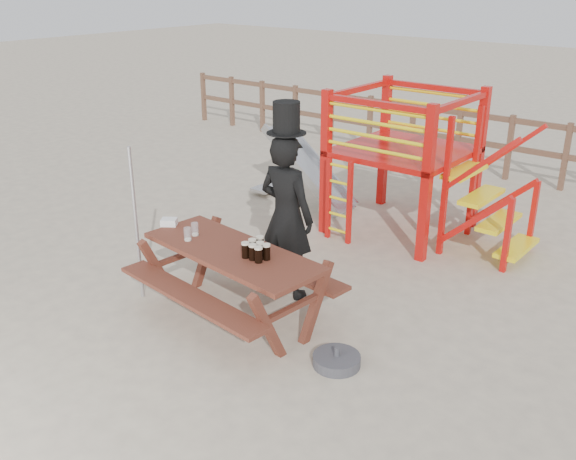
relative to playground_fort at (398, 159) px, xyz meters
name	(u,v)px	position (x,y,z in m)	size (l,w,h in m)	color
ground	(220,317)	(-0.12, -3.58, -1.07)	(60.00, 60.00, 0.00)	#C3B497
back_fence	(484,136)	(-0.12, 3.42, -0.34)	(15.09, 0.09, 1.20)	brown
playground_fort	(398,159)	(0.00, 0.00, 0.00)	(4.71, 1.84, 2.10)	red
picnic_table	(233,275)	(0.00, -3.47, -0.55)	(2.27, 1.67, 0.83)	brown
man_with_hat	(287,212)	(0.07, -2.64, -0.04)	(0.73, 0.49, 2.31)	black
metal_pole	(136,225)	(-1.19, -3.81, -0.15)	(0.04, 0.04, 1.84)	#B2B2B7
parasol_base	(337,360)	(1.43, -3.53, -1.02)	(0.47, 0.47, 0.20)	#3D3D42
paper_bag	(169,222)	(-1.07, -3.43, -0.20)	(0.18, 0.14, 0.08)	white
stout_pints	(257,250)	(0.33, -3.46, -0.16)	(0.29, 0.30, 0.17)	black
empty_glasses	(191,232)	(-0.58, -3.53, -0.17)	(0.13, 0.23, 0.15)	silver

